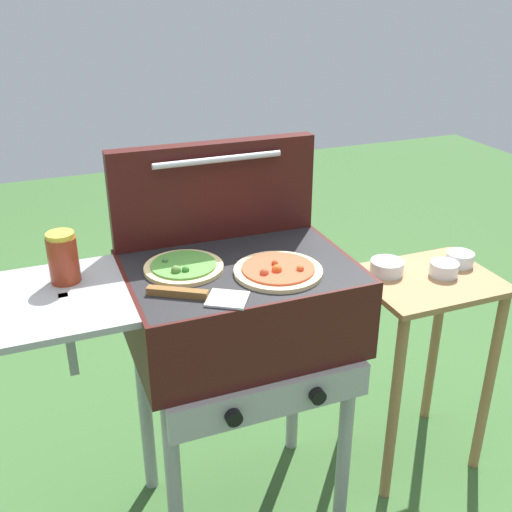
{
  "coord_description": "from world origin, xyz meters",
  "views": [
    {
      "loc": [
        -0.53,
        -1.47,
        1.65
      ],
      "look_at": [
        0.05,
        0.0,
        0.92
      ],
      "focal_mm": 43.24,
      "sensor_mm": 36.0,
      "label": 1
    }
  ],
  "objects": [
    {
      "name": "prep_table",
      "position": [
        0.66,
        0.0,
        0.53
      ],
      "size": [
        0.44,
        0.36,
        0.74
      ],
      "color": "olive",
      "rests_on": "ground_plane"
    },
    {
      "name": "grill_lid_open",
      "position": [
        0.0,
        0.21,
        1.05
      ],
      "size": [
        0.63,
        0.09,
        0.3
      ],
      "color": "#38110F",
      "rests_on": "grill"
    },
    {
      "name": "pizza_veggie",
      "position": [
        -0.15,
        0.03,
        0.91
      ],
      "size": [
        0.22,
        0.22,
        0.04
      ],
      "color": "#E0C17F",
      "rests_on": "grill"
    },
    {
      "name": "ground_plane",
      "position": [
        0.0,
        0.0,
        0.0
      ],
      "size": [
        8.0,
        8.0,
        0.0
      ],
      "primitive_type": "plane",
      "color": "#38602D"
    },
    {
      "name": "topping_bowl_far",
      "position": [
        0.81,
        0.04,
        0.76
      ],
      "size": [
        0.09,
        0.09,
        0.04
      ],
      "color": "silver",
      "rests_on": "prep_table"
    },
    {
      "name": "sauce_jar",
      "position": [
        -0.46,
        0.08,
        0.97
      ],
      "size": [
        0.08,
        0.08,
        0.14
      ],
      "color": "maroon",
      "rests_on": "grill"
    },
    {
      "name": "pizza_pepperoni",
      "position": [
        0.08,
        -0.09,
        0.91
      ],
      "size": [
        0.24,
        0.24,
        0.04
      ],
      "color": "beige",
      "rests_on": "grill"
    },
    {
      "name": "spatula",
      "position": [
        -0.16,
        -0.14,
        0.91
      ],
      "size": [
        0.25,
        0.19,
        0.02
      ],
      "color": "#B7BABF",
      "rests_on": "grill"
    },
    {
      "name": "grill",
      "position": [
        -0.01,
        -0.0,
        0.76
      ],
      "size": [
        0.96,
        0.53,
        0.9
      ],
      "color": "#38110F",
      "rests_on": "ground_plane"
    },
    {
      "name": "topping_bowl_near",
      "position": [
        0.55,
        0.08,
        0.76
      ],
      "size": [
        0.11,
        0.11,
        0.04
      ],
      "color": "silver",
      "rests_on": "prep_table"
    },
    {
      "name": "topping_bowl_middle",
      "position": [
        0.72,
        -0.0,
        0.76
      ],
      "size": [
        0.09,
        0.09,
        0.04
      ],
      "color": "silver",
      "rests_on": "prep_table"
    }
  ]
}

